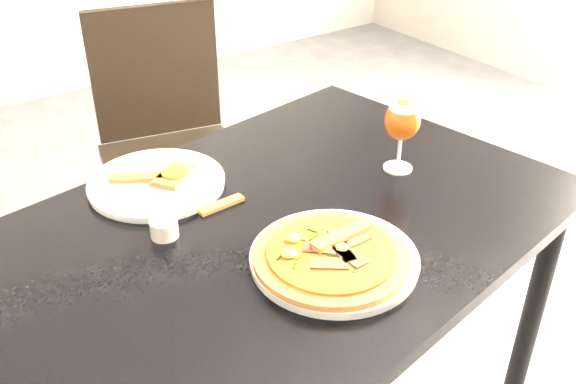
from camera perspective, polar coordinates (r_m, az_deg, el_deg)
dining_table at (r=1.33m, az=-0.78°, el=-5.73°), size 1.32×0.99×0.75m
chair_far at (r=2.11m, az=-10.41°, el=4.19°), size 0.51×0.51×0.93m
plate_main at (r=1.16m, az=4.11°, el=-5.97°), size 0.30×0.30×0.02m
pizza at (r=1.14m, az=3.91°, el=-5.59°), size 0.28×0.28×0.03m
plate_second at (r=1.41m, az=-11.58°, el=0.78°), size 0.34×0.34×0.02m
crust_scraps at (r=1.41m, az=-11.12°, el=1.42°), size 0.18×0.13×0.01m
loose_crust at (r=1.32m, az=-5.95°, el=-1.12°), size 0.10×0.03×0.01m
sauce_cup at (r=1.24m, az=-10.97°, el=-3.11°), size 0.05×0.05×0.04m
beer_glass at (r=1.42m, az=10.14°, el=6.25°), size 0.08×0.08×0.17m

